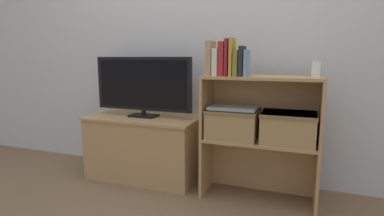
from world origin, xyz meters
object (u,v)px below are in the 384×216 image
object	(u,v)px
tv_stand	(145,147)
book_olive	(237,63)
book_charcoal	(242,61)
book_skyblue	(247,63)
storage_basket_right	(288,126)
storage_basket_left	(233,122)
book_tan	(211,58)
book_maroon	(228,58)
book_ivory	(217,62)
tv	(143,85)
book_crimson	(223,59)
baby_monitor	(316,69)
book_mustard	(232,57)
laptop	(233,108)

from	to	relation	value
tv_stand	book_olive	distance (m)	1.06
book_charcoal	book_skyblue	world-z (taller)	book_charcoal
tv_stand	storage_basket_right	size ratio (longest dim) A/B	2.61
book_olive	storage_basket_left	distance (m)	0.41
book_charcoal	storage_basket_right	bearing A→B (deg)	7.81
book_tan	tv_stand	bearing A→B (deg)	168.30
book_charcoal	book_tan	bearing A→B (deg)	-180.00
book_maroon	book_ivory	bearing A→B (deg)	180.00
tv	book_skyblue	world-z (taller)	book_skyblue
book_crimson	book_maroon	distance (m)	0.04
book_crimson	storage_basket_left	bearing A→B (deg)	31.40
book_olive	storage_basket_right	bearing A→B (deg)	7.03
book_ivory	baby_monitor	world-z (taller)	book_ivory
book_mustard	book_olive	bearing A→B (deg)	0.00
tv_stand	book_mustard	distance (m)	1.06
tv	storage_basket_left	size ratio (longest dim) A/B	2.38
tv_stand	book_tan	size ratio (longest dim) A/B	3.91
laptop	tv_stand	bearing A→B (deg)	173.83
tv_stand	book_tan	distance (m)	0.95
tv	baby_monitor	world-z (taller)	same
tv_stand	book_skyblue	xyz separation A→B (m)	(0.85, -0.12, 0.70)
book_ivory	book_crimson	bearing A→B (deg)	0.00
book_tan	storage_basket_right	bearing A→B (deg)	4.62
book_mustard	book_skyblue	world-z (taller)	book_mustard
book_skyblue	book_mustard	bearing A→B (deg)	180.00
storage_basket_right	laptop	size ratio (longest dim) A/B	1.07
tv_stand	book_skyblue	distance (m)	1.11
tv_stand	book_maroon	size ratio (longest dim) A/B	3.73
book_mustard	book_skyblue	xyz separation A→B (m)	(0.10, 0.00, -0.04)
book_ivory	storage_basket_right	world-z (taller)	book_ivory
book_maroon	book_skyblue	xyz separation A→B (m)	(0.13, 0.00, -0.04)
book_crimson	laptop	bearing A→B (deg)	31.40
storage_basket_left	laptop	distance (m)	0.10
book_tan	laptop	size ratio (longest dim) A/B	0.71
tv_stand	tv	distance (m)	0.52
book_crimson	storage_basket_right	size ratio (longest dim) A/B	0.65
tv	laptop	bearing A→B (deg)	-6.05
baby_monitor	storage_basket_left	size ratio (longest dim) A/B	0.37
tv	storage_basket_left	distance (m)	0.80
book_olive	tv_stand	bearing A→B (deg)	170.97
storage_basket_left	storage_basket_right	distance (m)	0.37
storage_basket_right	book_tan	bearing A→B (deg)	-175.38
tv_stand	storage_basket_left	size ratio (longest dim) A/B	2.61
book_tan	book_ivory	size ratio (longest dim) A/B	1.26
book_mustard	baby_monitor	world-z (taller)	book_mustard
book_crimson	book_skyblue	distance (m)	0.16
book_skyblue	book_ivory	bearing A→B (deg)	180.00
book_mustard	baby_monitor	bearing A→B (deg)	6.27
book_skyblue	laptop	bearing A→B (deg)	155.14
tv	book_crimson	bearing A→B (deg)	-10.14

